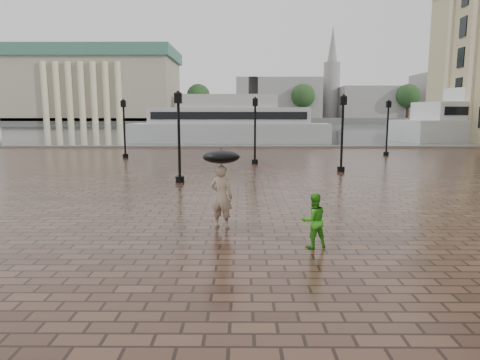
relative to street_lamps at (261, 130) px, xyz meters
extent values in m
plane|color=#3C251B|center=(1.60, -17.60, -2.33)|extent=(300.00, 300.00, 0.00)
plane|color=#434D52|center=(1.60, 74.40, -2.33)|extent=(240.00, 240.00, 0.00)
cube|color=slate|center=(1.60, 14.40, -2.33)|extent=(80.00, 0.60, 0.30)
cube|color=#4C4C47|center=(1.60, 142.40, -1.33)|extent=(300.00, 60.00, 2.00)
cube|color=gray|center=(-53.40, 127.40, 9.67)|extent=(55.00, 30.00, 22.00)
cube|color=#386753|center=(-53.40, 127.40, 21.67)|extent=(57.00, 32.00, 4.00)
cube|color=gray|center=(11.60, 132.40, 6.67)|extent=(30.00, 22.00, 14.00)
cube|color=gray|center=(46.60, 132.40, 5.17)|extent=(25.00, 22.00, 11.00)
cube|color=gray|center=(81.60, 132.40, 7.67)|extent=(35.00, 22.00, 16.00)
cylinder|color=gray|center=(31.60, 132.40, 9.67)|extent=(6.00, 6.00, 20.00)
cone|color=gray|center=(31.60, 132.40, 23.67)|extent=(5.00, 5.00, 18.00)
cylinder|color=#2D2119|center=(-52.40, 120.40, 1.67)|extent=(1.00, 1.00, 8.00)
sphere|color=#173317|center=(-52.40, 120.40, 7.17)|extent=(8.00, 8.00, 8.00)
cylinder|color=#2D2119|center=(-16.40, 120.40, 1.67)|extent=(1.00, 1.00, 8.00)
sphere|color=#173317|center=(-16.40, 120.40, 7.17)|extent=(8.00, 8.00, 8.00)
cylinder|color=#2D2119|center=(19.60, 120.40, 1.67)|extent=(1.00, 1.00, 8.00)
sphere|color=#173317|center=(19.60, 120.40, 7.17)|extent=(8.00, 8.00, 8.00)
cylinder|color=#2D2119|center=(55.60, 120.40, 1.67)|extent=(1.00, 1.00, 8.00)
sphere|color=#173317|center=(55.60, 120.40, 7.17)|extent=(8.00, 8.00, 8.00)
cylinder|color=black|center=(-4.40, -7.60, -2.18)|extent=(0.44, 0.44, 0.30)
cylinder|color=black|center=(-4.40, -7.60, -0.33)|extent=(0.14, 0.14, 4.00)
cube|color=black|center=(-4.40, -7.60, 1.82)|extent=(0.35, 0.35, 0.50)
sphere|color=beige|center=(-4.40, -7.60, 1.82)|extent=(0.28, 0.28, 0.28)
cylinder|color=black|center=(4.60, -3.60, -2.18)|extent=(0.44, 0.44, 0.30)
cylinder|color=black|center=(4.60, -3.60, -0.33)|extent=(0.14, 0.14, 4.00)
cube|color=black|center=(4.60, -3.60, 1.82)|extent=(0.35, 0.35, 0.50)
sphere|color=beige|center=(4.60, -3.60, 1.82)|extent=(0.28, 0.28, 0.28)
cylinder|color=black|center=(-10.40, 4.40, -2.18)|extent=(0.44, 0.44, 0.30)
cylinder|color=black|center=(-10.40, 4.40, -0.33)|extent=(0.14, 0.14, 4.00)
cube|color=black|center=(-10.40, 4.40, 1.82)|extent=(0.35, 0.35, 0.50)
sphere|color=beige|center=(-10.40, 4.40, 1.82)|extent=(0.28, 0.28, 0.28)
cylinder|color=black|center=(10.60, 6.40, -2.18)|extent=(0.44, 0.44, 0.30)
cylinder|color=black|center=(10.60, 6.40, -0.33)|extent=(0.14, 0.14, 4.00)
cube|color=black|center=(10.60, 6.40, 1.82)|extent=(0.35, 0.35, 0.50)
sphere|color=beige|center=(10.60, 6.40, 1.82)|extent=(0.28, 0.28, 0.28)
cylinder|color=black|center=(-0.40, 0.40, -2.18)|extent=(0.44, 0.44, 0.30)
cylinder|color=black|center=(-0.40, 0.40, -0.33)|extent=(0.14, 0.14, 4.00)
cube|color=black|center=(-0.40, 0.40, 1.82)|extent=(0.35, 0.35, 0.50)
sphere|color=beige|center=(-0.40, 0.40, 1.82)|extent=(0.28, 0.28, 0.28)
imported|color=tan|center=(-1.88, -16.26, -1.37)|extent=(0.81, 0.67, 1.90)
imported|color=green|center=(0.56, -18.16, -1.62)|extent=(0.80, 0.70, 1.41)
cube|color=silver|center=(-2.79, 22.75, -1.20)|extent=(23.61, 6.30, 2.25)
cube|color=silver|center=(-2.79, 22.75, 0.87)|extent=(18.90, 5.42, 1.88)
cube|color=silver|center=(-2.79, 22.75, 2.55)|extent=(11.38, 4.64, 1.50)
cylinder|color=black|center=(0.02, 22.67, 4.24)|extent=(1.13, 1.13, 2.25)
cube|color=black|center=(-2.86, 20.27, 0.87)|extent=(17.83, 0.61, 0.84)
cube|color=black|center=(-2.72, 25.24, 0.87)|extent=(17.83, 0.61, 0.84)
cylinder|color=black|center=(-1.88, -16.26, -0.71)|extent=(0.02, 0.02, 0.95)
ellipsoid|color=black|center=(-1.88, -16.26, -0.18)|extent=(1.10, 1.10, 0.39)
camera|label=1|loc=(-1.26, -28.80, 1.08)|focal=32.00mm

